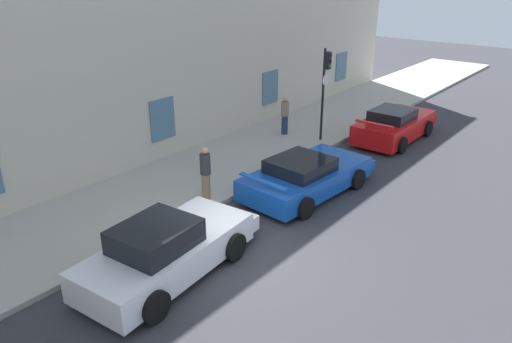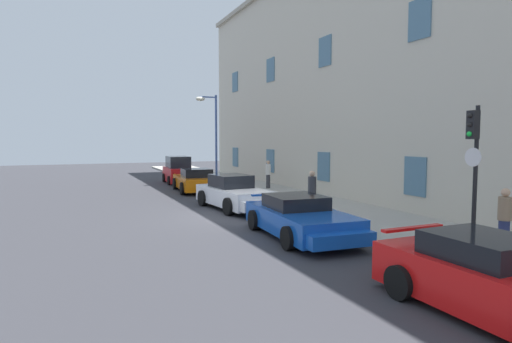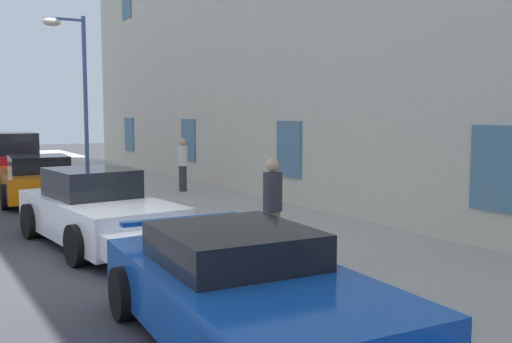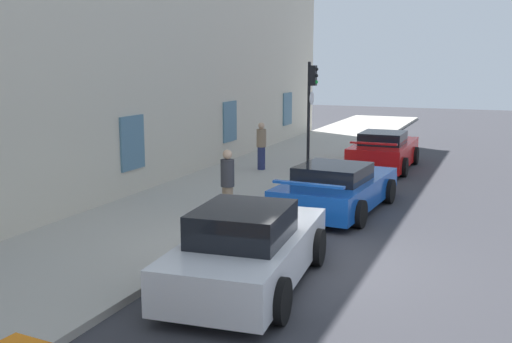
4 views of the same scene
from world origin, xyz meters
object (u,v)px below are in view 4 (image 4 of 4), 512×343
(sportscar_tail_end, at_px, (385,151))
(pedestrian_bystander, at_px, (261,145))
(sportscar_white_middle, at_px, (339,188))
(pedestrian_admiring, at_px, (228,184))
(traffic_light, at_px, (311,97))
(sportscar_yellow_flank, at_px, (252,247))

(sportscar_tail_end, relative_size, pedestrian_bystander, 2.89)
(sportscar_white_middle, bearing_deg, pedestrian_admiring, 143.53)
(pedestrian_admiring, relative_size, pedestrian_bystander, 1.04)
(sportscar_tail_end, height_order, traffic_light, traffic_light)
(sportscar_yellow_flank, bearing_deg, pedestrian_admiring, 31.82)
(traffic_light, distance_m, pedestrian_bystander, 2.37)
(sportscar_white_middle, bearing_deg, sportscar_yellow_flank, 179.65)
(sportscar_white_middle, relative_size, sportscar_tail_end, 1.06)
(sportscar_tail_end, relative_size, pedestrian_admiring, 2.78)
(traffic_light, height_order, pedestrian_bystander, traffic_light)
(sportscar_yellow_flank, xyz_separation_m, pedestrian_bystander, (9.65, 3.74, 0.34))
(traffic_light, bearing_deg, sportscar_white_middle, -153.20)
(pedestrian_admiring, bearing_deg, sportscar_yellow_flank, -148.18)
(pedestrian_admiring, xyz_separation_m, pedestrian_bystander, (6.54, 1.81, -0.04))
(traffic_light, relative_size, pedestrian_bystander, 2.26)
(sportscar_tail_end, distance_m, pedestrian_admiring, 9.51)
(traffic_light, bearing_deg, pedestrian_bystander, 101.91)
(sportscar_white_middle, xyz_separation_m, pedestrian_admiring, (-2.66, 1.97, 0.44))
(sportscar_tail_end, bearing_deg, sportscar_yellow_flank, -179.87)
(traffic_light, height_order, pedestrian_admiring, traffic_light)
(sportscar_white_middle, xyz_separation_m, pedestrian_bystander, (3.87, 3.78, 0.40))
(sportscar_white_middle, relative_size, pedestrian_bystander, 3.07)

